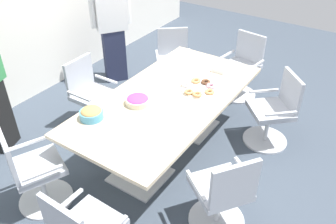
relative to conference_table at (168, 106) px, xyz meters
The scene contains 14 objects.
ground_plane 0.63m from the conference_table, ahead, with size 10.00×10.00×0.01m, color #3D4754.
back_wall 2.52m from the conference_table, 90.00° to the left, with size 8.00×0.10×2.80m, color white.
conference_table is the anchor object (origin of this frame).
office_chair_0 1.48m from the conference_table, 30.37° to the left, with size 0.76×0.76×0.91m.
office_chair_1 1.13m from the conference_table, 95.52° to the left, with size 0.55×0.55×0.91m.
office_chair_2 1.55m from the conference_table, 156.07° to the left, with size 0.71×0.71×0.91m.
office_chair_4 1.23m from the conference_table, 122.60° to the right, with size 0.75×0.75×0.91m.
office_chair_5 1.29m from the conference_table, 48.42° to the right, with size 0.76×0.76×0.91m.
office_chair_6 1.71m from the conference_table, ahead, with size 0.61×0.61×0.91m.
person_standing_1 1.96m from the conference_table, 59.06° to the left, with size 0.55×0.43×1.75m.
snack_bowl_candy_mix 0.39m from the conference_table, 145.97° to the left, with size 0.26×0.26×0.09m.
snack_bowl_cookies 0.88m from the conference_table, 151.11° to the left, with size 0.24×0.24×0.12m.
donut_platter 0.41m from the conference_table, 31.37° to the right, with size 0.40×0.41×0.04m.
napkin_pile 0.90m from the conference_table, 13.04° to the right, with size 0.17×0.17×0.05m, color white.
Camera 1 is at (-2.71, -1.81, 2.81)m, focal length 37.69 mm.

